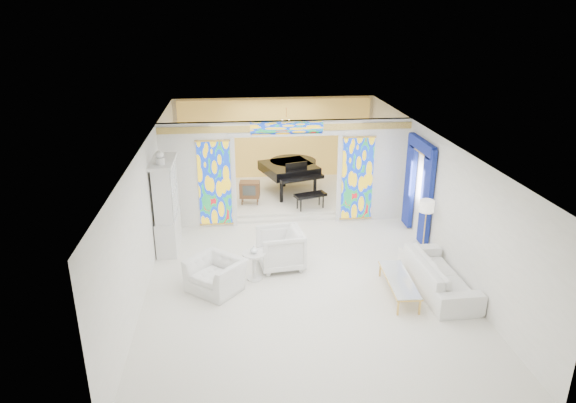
{
  "coord_description": "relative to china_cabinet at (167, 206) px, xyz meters",
  "views": [
    {
      "loc": [
        -1.43,
        -11.81,
        5.86
      ],
      "look_at": [
        -0.15,
        0.2,
        1.32
      ],
      "focal_mm": 32.0,
      "sensor_mm": 36.0,
      "label": 1
    }
  ],
  "objects": [
    {
      "name": "gold_curtain_back",
      "position": [
        3.22,
        5.28,
        0.33
      ],
      "size": [
        6.7,
        0.1,
        2.9
      ],
      "primitive_type": "cube",
      "color": "#F3B754",
      "rests_on": "wall_back"
    },
    {
      "name": "tv_console",
      "position": [
        2.19,
        2.57,
        -0.53
      ],
      "size": [
        0.66,
        0.49,
        0.71
      ],
      "rotation": [
        0.0,
        0.0,
        -0.12
      ],
      "color": "brown",
      "rests_on": "alcove_platform"
    },
    {
      "name": "stained_glass_left",
      "position": [
        1.19,
        1.29,
        0.13
      ],
      "size": [
        0.9,
        0.04,
        2.4
      ],
      "primitive_type": "cube",
      "color": "gold",
      "rests_on": "partition_wall"
    },
    {
      "name": "stained_glass_transom",
      "position": [
        3.22,
        1.29,
        1.65
      ],
      "size": [
        2.0,
        0.04,
        0.34
      ],
      "primitive_type": "cube",
      "color": "gold",
      "rests_on": "partition_wall"
    },
    {
      "name": "wall_front",
      "position": [
        3.22,
        -6.6,
        0.33
      ],
      "size": [
        7.0,
        0.02,
        3.0
      ],
      "primitive_type": "cube",
      "color": "silver",
      "rests_on": "floor"
    },
    {
      "name": "sofa",
      "position": [
        6.17,
        -2.78,
        -0.8
      ],
      "size": [
        1.05,
        2.53,
        0.73
      ],
      "primitive_type": "imported",
      "rotation": [
        0.0,
        0.0,
        1.6
      ],
      "color": "white",
      "rests_on": "floor"
    },
    {
      "name": "floor",
      "position": [
        3.22,
        -0.6,
        -1.17
      ],
      "size": [
        12.0,
        12.0,
        0.0
      ],
      "primitive_type": "plane",
      "color": "silver",
      "rests_on": "ground"
    },
    {
      "name": "chandelier",
      "position": [
        3.42,
        3.4,
        1.38
      ],
      "size": [
        0.48,
        0.48,
        0.3
      ],
      "primitive_type": "cylinder",
      "color": "gold",
      "rests_on": "ceiling"
    },
    {
      "name": "stained_glass_right",
      "position": [
        5.25,
        1.29,
        0.13
      ],
      "size": [
        0.9,
        0.04,
        2.4
      ],
      "primitive_type": "cube",
      "color": "gold",
      "rests_on": "partition_wall"
    },
    {
      "name": "wall_right",
      "position": [
        6.72,
        -0.6,
        0.33
      ],
      "size": [
        0.02,
        12.0,
        3.0
      ],
      "primitive_type": "cube",
      "color": "silver",
      "rests_on": "floor"
    },
    {
      "name": "armchair_left",
      "position": [
        1.26,
        -2.28,
        -0.8
      ],
      "size": [
        1.49,
        1.48,
        0.73
      ],
      "primitive_type": "imported",
      "rotation": [
        0.0,
        0.0,
        -0.71
      ],
      "color": "white",
      "rests_on": "floor"
    },
    {
      "name": "wall_back",
      "position": [
        3.22,
        5.4,
        0.33
      ],
      "size": [
        7.0,
        0.02,
        3.0
      ],
      "primitive_type": "cube",
      "color": "silver",
      "rests_on": "floor"
    },
    {
      "name": "vase",
      "position": [
        2.13,
        -1.9,
        -0.41
      ],
      "size": [
        0.21,
        0.21,
        0.18
      ],
      "primitive_type": "imported",
      "rotation": [
        0.0,
        0.0,
        0.25
      ],
      "color": "silver",
      "rests_on": "side_table"
    },
    {
      "name": "ceiling",
      "position": [
        3.22,
        -0.6,
        1.83
      ],
      "size": [
        7.0,
        12.0,
        0.02
      ],
      "primitive_type": "cube",
      "color": "silver",
      "rests_on": "wall_back"
    },
    {
      "name": "alcove_platform",
      "position": [
        3.22,
        3.5,
        -1.08
      ],
      "size": [
        6.8,
        3.8,
        0.18
      ],
      "primitive_type": "cube",
      "color": "silver",
      "rests_on": "floor"
    },
    {
      "name": "side_table",
      "position": [
        2.13,
        -1.9,
        -0.73
      ],
      "size": [
        0.67,
        0.67,
        0.66
      ],
      "rotation": [
        0.0,
        0.0,
        -0.32
      ],
      "color": "silver",
      "rests_on": "floor"
    },
    {
      "name": "partition_wall",
      "position": [
        3.22,
        1.4,
        0.48
      ],
      "size": [
        7.0,
        0.22,
        3.0
      ],
      "color": "silver",
      "rests_on": "floor"
    },
    {
      "name": "china_cabinet",
      "position": [
        0.0,
        0.0,
        0.0
      ],
      "size": [
        0.56,
        1.46,
        2.72
      ],
      "color": "silver",
      "rests_on": "floor"
    },
    {
      "name": "floor_lamp",
      "position": [
        6.42,
        -1.11,
        0.09
      ],
      "size": [
        0.39,
        0.39,
        1.48
      ],
      "rotation": [
        0.0,
        0.0,
        0.08
      ],
      "color": "gold",
      "rests_on": "floor"
    },
    {
      "name": "grand_piano",
      "position": [
        3.61,
        3.62,
        -0.19
      ],
      "size": [
        2.15,
        3.27,
        1.18
      ],
      "rotation": [
        0.0,
        0.0,
        0.31
      ],
      "color": "black",
      "rests_on": "alcove_platform"
    },
    {
      "name": "armchair_right",
      "position": [
        2.78,
        -1.35,
        -0.69
      ],
      "size": [
        1.16,
        1.14,
        0.96
      ],
      "primitive_type": "imported",
      "rotation": [
        0.0,
        0.0,
        -1.45
      ],
      "color": "silver",
      "rests_on": "floor"
    },
    {
      "name": "wall_left",
      "position": [
        -0.28,
        -0.6,
        0.33
      ],
      "size": [
        0.02,
        12.0,
        3.0
      ],
      "primitive_type": "cube",
      "color": "silver",
      "rests_on": "floor"
    },
    {
      "name": "blue_drapes",
      "position": [
        6.62,
        0.1,
        0.41
      ],
      "size": [
        0.14,
        1.85,
        2.65
      ],
      "color": "navy",
      "rests_on": "wall_right"
    },
    {
      "name": "coffee_table",
      "position": [
        5.22,
        -2.91,
        -0.81
      ],
      "size": [
        0.63,
        1.77,
        0.39
      ],
      "rotation": [
        0.0,
        0.0,
        -0.05
      ],
      "color": "white",
      "rests_on": "floor"
    }
  ]
}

